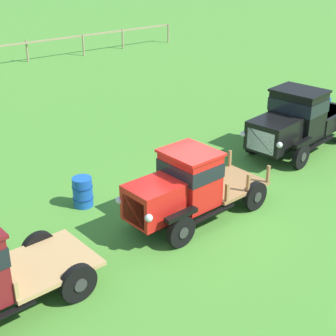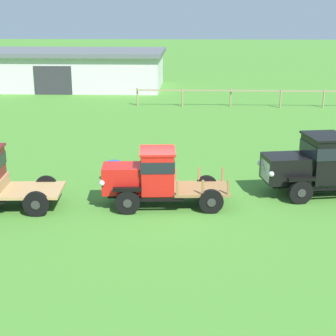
{
  "view_description": "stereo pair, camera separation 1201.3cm",
  "coord_description": "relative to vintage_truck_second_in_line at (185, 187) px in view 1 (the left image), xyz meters",
  "views": [
    {
      "loc": [
        -8.2,
        -9.55,
        7.37
      ],
      "look_at": [
        0.1,
        1.4,
        1.0
      ],
      "focal_mm": 55.0,
      "sensor_mm": 36.0,
      "label": 1
    },
    {
      "loc": [
        0.88,
        -17.38,
        6.7
      ],
      "look_at": [
        0.1,
        1.4,
        1.0
      ],
      "focal_mm": 55.0,
      "sensor_mm": 36.0,
      "label": 2
    }
  ],
  "objects": [
    {
      "name": "vintage_truck_midrow_center",
      "position": [
        6.53,
        1.58,
        0.06
      ],
      "size": [
        5.38,
        2.79,
        2.31
      ],
      "color": "black",
      "rests_on": "ground"
    },
    {
      "name": "oil_drum_beside_row",
      "position": [
        -1.76,
        2.54,
        -0.66
      ],
      "size": [
        0.61,
        0.61,
        0.9
      ],
      "color": "#1951B2",
      "rests_on": "ground"
    },
    {
      "name": "oil_drum_near_fence",
      "position": [
        10.11,
        3.18,
        -0.64
      ],
      "size": [
        0.65,
        0.65,
        0.93
      ],
      "color": "#1951B2",
      "rests_on": "ground"
    },
    {
      "name": "ground_plane",
      "position": [
        0.4,
        0.01,
        -1.1
      ],
      "size": [
        240.0,
        240.0,
        0.0
      ],
      "primitive_type": "plane",
      "color": "#47842D"
    },
    {
      "name": "vintage_truck_second_in_line",
      "position": [
        0.0,
        0.0,
        0.0
      ],
      "size": [
        4.64,
        2.06,
        2.09
      ],
      "color": "black",
      "rests_on": "ground"
    },
    {
      "name": "paddock_fence",
      "position": [
        6.1,
        20.48,
        -0.14
      ],
      "size": [
        17.63,
        0.61,
        1.32
      ],
      "color": "#997F60",
      "rests_on": "ground"
    }
  ]
}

